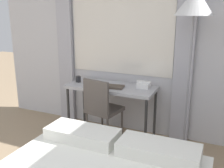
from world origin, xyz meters
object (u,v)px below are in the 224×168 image
Objects in this scene: standing_lamp at (194,12)px; mug at (78,79)px; desk at (111,91)px; book at (114,87)px; desk_chair at (101,106)px; telephone at (144,85)px.

standing_lamp reaches higher than mug.
standing_lamp is (1.01, -0.05, 1.04)m from desk.
book is (-0.95, -0.01, -0.96)m from standing_lamp.
desk_chair is at bearing -24.69° from mug.
mug is (-0.47, 0.22, 0.27)m from desk_chair.
mug reaches higher than book.
standing_lamp is 22.74× the size of mug.
telephone is at bearing 10.85° from desk.
desk is 1.35× the size of desk_chair.
desk_chair is 0.62m from telephone.
desk is at bearing 177.20° from standing_lamp.
telephone is at bearing 167.27° from standing_lamp.
desk_chair is 0.59m from mug.
desk is at bearing 137.37° from book.
desk_chair is (-0.04, -0.23, -0.16)m from desk.
standing_lamp is at bearing 0.71° from book.
desk is 14.01× the size of mug.
desk_chair reaches higher than mug.
desk_chair reaches higher than book.
desk_chair is 10.35× the size of mug.
standing_lamp is 1.79m from mug.
book is 3.14× the size of mug.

